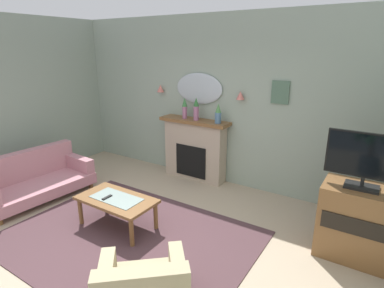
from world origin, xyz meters
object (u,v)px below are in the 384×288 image
at_px(mantel_vase_left, 218,114).
at_px(wall_mirror, 199,89).
at_px(fireplace, 195,150).
at_px(framed_picture, 280,92).
at_px(tv_remote, 107,198).
at_px(tv_cabinet, 355,222).
at_px(wall_sconce_left, 160,88).
at_px(mantel_vase_centre, 185,107).
at_px(mantel_vase_right, 196,109).
at_px(tv_flatscreen, 366,159).
at_px(floral_couch, 34,179).
at_px(wall_sconce_right, 240,95).
at_px(coffee_table, 117,202).

bearing_deg(mantel_vase_left, wall_mirror, 161.22).
relative_size(fireplace, framed_picture, 3.78).
relative_size(tv_remote, tv_cabinet, 0.18).
relative_size(mantel_vase_left, tv_cabinet, 0.39).
relative_size(fireplace, wall_sconce_left, 9.71).
height_order(mantel_vase_centre, mantel_vase_right, mantel_vase_right).
bearing_deg(tv_remote, mantel_vase_right, 86.20).
relative_size(mantel_vase_left, wall_sconce_left, 2.49).
distance_m(mantel_vase_centre, tv_flatscreen, 3.22).
xyz_separation_m(framed_picture, floral_couch, (-3.34, -2.28, -1.43)).
bearing_deg(mantel_vase_left, wall_sconce_left, 174.92).
height_order(mantel_vase_right, floral_couch, mantel_vase_right).
bearing_deg(tv_remote, wall_sconce_right, 66.99).
distance_m(wall_sconce_left, coffee_table, 2.64).
bearing_deg(mantel_vase_centre, tv_remote, -86.96).
distance_m(mantel_vase_right, wall_mirror, 0.38).
distance_m(mantel_vase_centre, wall_mirror, 0.43).
xyz_separation_m(mantel_vase_right, wall_sconce_right, (0.80, 0.12, 0.29)).
bearing_deg(framed_picture, mantel_vase_centre, -173.96).
distance_m(mantel_vase_left, coffee_table, 2.28).
bearing_deg(tv_cabinet, tv_flatscreen, -90.00).
relative_size(wall_sconce_right, tv_flatscreen, 0.17).
distance_m(mantel_vase_left, wall_mirror, 0.65).
bearing_deg(floral_couch, coffee_table, 2.55).
relative_size(mantel_vase_right, tv_cabinet, 0.46).
bearing_deg(wall_sconce_right, tv_flatscreen, -28.07).
distance_m(mantel_vase_left, framed_picture, 1.10).
relative_size(wall_mirror, floral_couch, 0.54).
distance_m(floral_couch, tv_cabinet, 4.85).
height_order(mantel_vase_right, tv_flatscreen, mantel_vase_right).
distance_m(wall_sconce_left, framed_picture, 2.35).
height_order(fireplace, coffee_table, fireplace).
relative_size(wall_mirror, framed_picture, 2.67).
relative_size(fireplace, floral_couch, 0.77).
bearing_deg(tv_flatscreen, tv_remote, -159.01).
distance_m(fireplace, coffee_table, 2.06).
xyz_separation_m(wall_sconce_left, tv_flatscreen, (3.72, -1.08, -0.41)).
bearing_deg(tv_remote, wall_mirror, 87.74).
xyz_separation_m(wall_sconce_left, framed_picture, (2.35, 0.06, 0.09)).
relative_size(wall_mirror, tv_cabinet, 1.07).
xyz_separation_m(wall_mirror, wall_sconce_right, (0.85, -0.05, -0.05)).
bearing_deg(framed_picture, wall_mirror, -179.62).
bearing_deg(tv_cabinet, mantel_vase_right, 161.63).
distance_m(wall_sconce_right, coffee_table, 2.63).
distance_m(wall_mirror, wall_sconce_left, 0.85).
xyz_separation_m(fireplace, mantel_vase_right, (0.05, -0.03, 0.80)).
bearing_deg(fireplace, mantel_vase_left, -3.24).
xyz_separation_m(mantel_vase_centre, mantel_vase_right, (0.25, -0.00, 0.00)).
bearing_deg(tv_flatscreen, wall_mirror, 158.56).
height_order(mantel_vase_centre, coffee_table, mantel_vase_centre).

